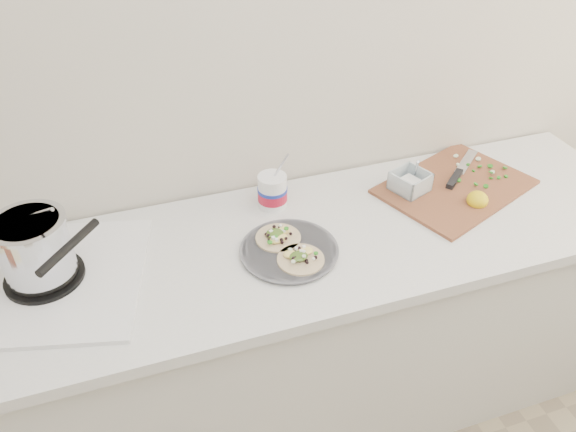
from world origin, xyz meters
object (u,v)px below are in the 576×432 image
object	(u,v)px
taco_plate	(289,248)
cutboard	(451,183)
stove	(39,259)
tub	(273,189)

from	to	relation	value
taco_plate	cutboard	xyz separation A→B (m)	(0.65, 0.15, 0.00)
stove	cutboard	distance (m)	1.35
cutboard	tub	bearing A→B (deg)	149.58
tub	cutboard	distance (m)	0.63
taco_plate	cutboard	world-z (taller)	cutboard
stove	cutboard	bearing A→B (deg)	15.97
taco_plate	tub	bearing A→B (deg)	83.60
taco_plate	cutboard	size ratio (longest dim) A/B	0.50
stove	tub	bearing A→B (deg)	25.24
cutboard	taco_plate	bearing A→B (deg)	171.40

